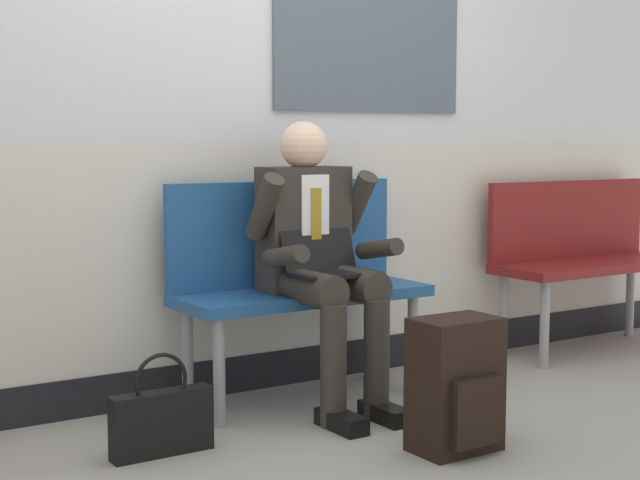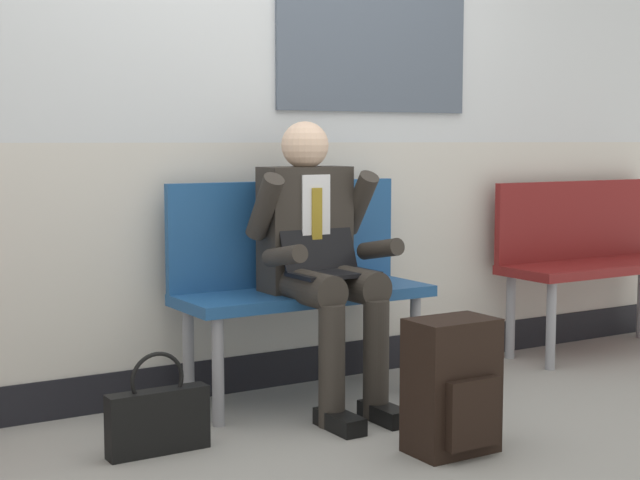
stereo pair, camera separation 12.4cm
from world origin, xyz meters
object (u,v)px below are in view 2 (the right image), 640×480
object	(u,v)px
backpack	(453,387)
bench_empty	(591,251)
bench_with_person	(296,273)
handbag	(158,418)
person_seated	(320,255)

from	to	relation	value
backpack	bench_empty	bearing A→B (deg)	28.94
bench_with_person	backpack	world-z (taller)	bench_with_person
bench_with_person	handbag	distance (m)	1.05
bench_with_person	person_seated	world-z (taller)	person_seated
person_seated	handbag	bearing A→B (deg)	-165.36
person_seated	backpack	distance (m)	0.90
bench_empty	handbag	size ratio (longest dim) A/B	3.06
bench_with_person	bench_empty	xyz separation A→B (m)	(1.89, -0.00, -0.01)
bench_empty	handbag	bearing A→B (deg)	-171.21
handbag	backpack	bearing A→B (deg)	-30.74
bench_with_person	person_seated	size ratio (longest dim) A/B	0.93
person_seated	bench_with_person	bearing A→B (deg)	90.00
bench_empty	handbag	distance (m)	2.80
person_seated	handbag	distance (m)	1.03
bench_with_person	backpack	xyz separation A→B (m)	(0.10, -0.99, -0.32)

